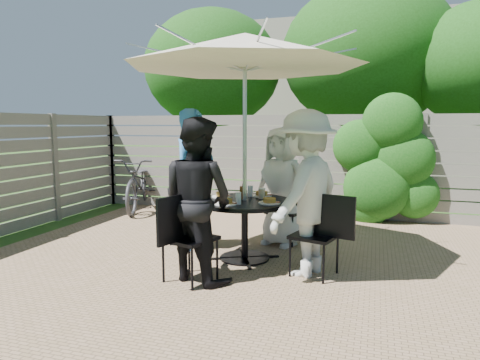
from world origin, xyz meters
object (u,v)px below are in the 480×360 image
(chair_back, at_px, (286,224))
(plate_back, at_px, (262,194))
(person_left, at_px, (195,180))
(glass_front, at_px, (238,198))
(plate_left, at_px, (222,195))
(person_front, at_px, (198,200))
(glass_left, at_px, (223,193))
(chair_right, at_px, (315,252))
(syrup_jug, at_px, (243,193))
(plate_front, at_px, (226,202))
(person_back, at_px, (281,187))
(chair_front, at_px, (189,256))
(person_right, at_px, (305,194))
(umbrella, at_px, (245,50))
(coffee_cup, at_px, (262,194))
(patio_table, at_px, (245,218))
(bicycle, at_px, (140,184))
(glass_back, at_px, (250,191))
(plate_right, at_px, (269,201))
(chair_left, at_px, (188,228))

(chair_back, height_order, plate_back, chair_back)
(person_left, bearing_deg, glass_front, -105.52)
(plate_left, xyz_separation_m, glass_front, (0.35, -0.40, 0.05))
(person_front, xyz_separation_m, glass_left, (0.00, 0.77, -0.05))
(chair_right, xyz_separation_m, plate_back, (-0.79, 0.67, 0.50))
(syrup_jug, bearing_deg, person_left, 163.84)
(plate_front, bearing_deg, person_back, 70.12)
(chair_front, bearing_deg, person_right, -42.94)
(umbrella, distance_m, coffee_cup, 1.72)
(patio_table, xyz_separation_m, plate_front, (-0.12, -0.34, 0.25))
(syrup_jug, bearing_deg, bicycle, 140.58)
(person_front, distance_m, syrup_jug, 0.88)
(plate_back, bearing_deg, chair_back, 70.29)
(glass_back, relative_size, bicycle, 0.07)
(chair_back, bearing_deg, glass_left, -20.18)
(person_back, relative_size, bicycle, 0.83)
(plate_left, distance_m, glass_front, 0.53)
(person_left, relative_size, person_front, 1.07)
(person_right, relative_size, glass_front, 13.04)
(chair_front, distance_m, glass_front, 0.89)
(plate_left, bearing_deg, patio_table, -19.88)
(coffee_cup, bearing_deg, patio_table, -134.32)
(chair_right, bearing_deg, patio_table, -3.64)
(umbrella, height_order, coffee_cup, umbrella)
(syrup_jug, height_order, coffee_cup, syrup_jug)
(person_front, xyz_separation_m, person_right, (1.06, 0.50, 0.04))
(patio_table, xyz_separation_m, chair_right, (0.91, -0.33, -0.24))
(umbrella, distance_m, syrup_jug, 1.68)
(umbrella, distance_m, chair_front, 2.42)
(person_right, bearing_deg, umbrella, -90.00)
(chair_back, height_order, glass_left, chair_back)
(plate_back, xyz_separation_m, plate_right, (0.22, -0.46, 0.00))
(chair_back, relative_size, plate_front, 3.57)
(chair_front, height_order, glass_left, chair_front)
(person_left, height_order, syrup_jug, person_left)
(person_back, relative_size, syrup_jug, 10.19)
(coffee_cup, relative_size, bicycle, 0.06)
(chair_left, relative_size, syrup_jug, 5.43)
(chair_left, height_order, syrup_jug, syrup_jug)
(plate_front, bearing_deg, glass_back, 79.73)
(patio_table, relative_size, glass_left, 10.47)
(plate_back, distance_m, glass_left, 0.53)
(person_left, xyz_separation_m, syrup_jug, (0.74, -0.21, -0.10))
(glass_front, bearing_deg, person_left, 144.60)
(chair_back, relative_size, person_left, 0.50)
(person_back, xyz_separation_m, glass_left, (-0.56, -0.79, 0.01))
(plate_back, relative_size, coffee_cup, 2.17)
(person_back, distance_m, chair_front, 1.87)
(chair_back, xyz_separation_m, glass_front, (-0.32, -1.19, 0.54))
(plate_back, bearing_deg, chair_front, -109.85)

